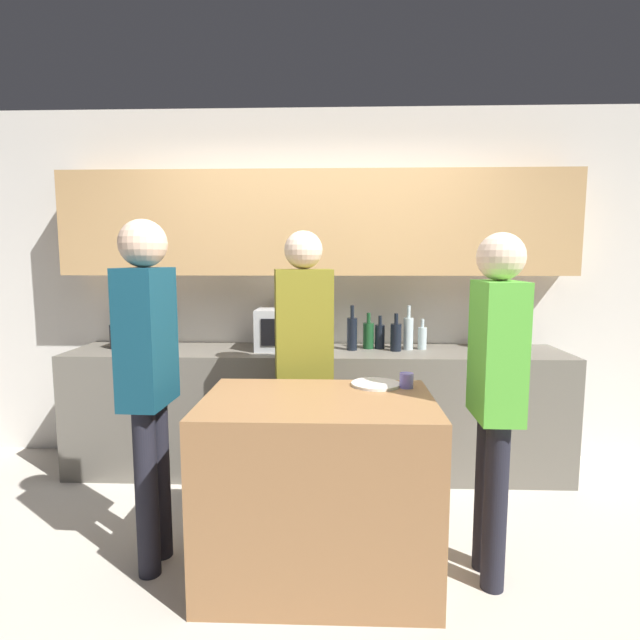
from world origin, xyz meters
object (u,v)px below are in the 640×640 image
(person_center, at_px, (496,378))
(bottle_0, at_px, (352,333))
(toaster, at_px, (131,336))
(potted_plant, at_px, (508,323))
(microwave, at_px, (293,329))
(bottle_4, at_px, (408,333))
(bottle_1, at_px, (368,335))
(bottle_5, at_px, (422,338))
(person_left, at_px, (148,364))
(person_right, at_px, (304,346))
(plate_on_island, at_px, (376,384))
(bottle_2, at_px, (380,336))
(bottle_3, at_px, (396,337))
(cup_0, at_px, (406,380))

(person_center, bearing_deg, bottle_0, 27.83)
(toaster, height_order, potted_plant, potted_plant)
(microwave, relative_size, bottle_4, 1.60)
(microwave, xyz_separation_m, bottle_4, (0.85, -0.01, -0.03))
(bottle_1, bearing_deg, bottle_5, -2.30)
(person_center, bearing_deg, person_left, 89.52)
(person_right, bearing_deg, toaster, -36.56)
(bottle_4, xyz_separation_m, person_left, (-1.45, -1.27, 0.03))
(bottle_1, distance_m, bottle_5, 0.40)
(microwave, height_order, bottle_1, microwave)
(bottle_0, xyz_separation_m, plate_on_island, (0.10, -1.01, -0.12))
(bottle_2, xyz_separation_m, person_center, (0.43, -1.34, 0.01))
(toaster, distance_m, bottle_4, 2.07)
(bottle_3, bearing_deg, bottle_0, 176.25)
(bottle_3, distance_m, plate_on_island, 1.02)
(potted_plant, xyz_separation_m, plate_on_island, (-1.04, -1.05, -0.19))
(bottle_3, bearing_deg, person_center, -75.49)
(bottle_4, bearing_deg, bottle_1, 173.79)
(bottle_2, height_order, person_center, person_center)
(bottle_0, xyz_separation_m, person_left, (-1.04, -1.23, 0.03))
(potted_plant, bearing_deg, bottle_3, -175.37)
(microwave, relative_size, person_center, 0.31)
(bottle_1, relative_size, person_center, 0.16)
(toaster, height_order, bottle_1, bottle_1)
(microwave, relative_size, bottle_2, 2.10)
(bottle_1, relative_size, cup_0, 3.42)
(microwave, distance_m, plate_on_island, 1.19)
(potted_plant, relative_size, bottle_4, 1.21)
(toaster, height_order, bottle_2, bottle_2)
(bottle_1, bearing_deg, person_center, -68.98)
(toaster, bearing_deg, person_left, -64.15)
(cup_0, relative_size, person_center, 0.05)
(microwave, relative_size, potted_plant, 1.32)
(cup_0, bearing_deg, person_left, -172.06)
(bottle_0, distance_m, bottle_1, 0.14)
(microwave, height_order, bottle_0, bottle_0)
(bottle_4, bearing_deg, bottle_0, -174.64)
(bottle_1, relative_size, person_right, 0.15)
(microwave, xyz_separation_m, bottle_1, (0.56, 0.03, -0.05))
(bottle_5, height_order, person_right, person_right)
(toaster, height_order, bottle_5, bottle_5)
(microwave, xyz_separation_m, toaster, (-1.22, 0.00, -0.06))
(plate_on_island, bearing_deg, person_center, -26.19)
(potted_plant, bearing_deg, cup_0, -128.91)
(cup_0, bearing_deg, bottle_4, 81.63)
(potted_plant, distance_m, person_left, 2.52)
(toaster, relative_size, bottle_0, 0.79)
(toaster, bearing_deg, plate_on_island, -31.01)
(bottle_1, height_order, bottle_3, bottle_3)
(bottle_0, distance_m, bottle_5, 0.52)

